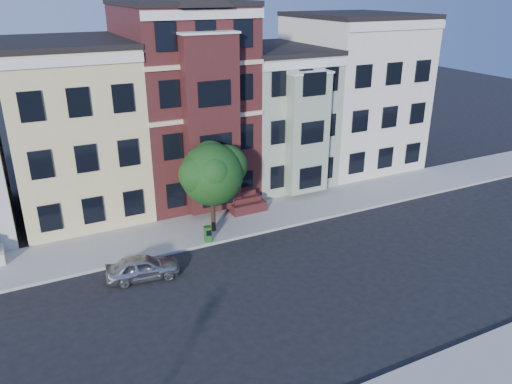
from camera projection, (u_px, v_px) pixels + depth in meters
ground at (294, 294)px, 22.76m from camera, size 120.00×120.00×0.00m
far_sidewalk at (224, 224)px, 29.36m from camera, size 60.00×4.00×0.15m
house_yellow at (73, 131)px, 29.98m from camera, size 7.00×9.00×10.00m
house_brown at (183, 103)px, 32.49m from camera, size 7.00×9.00×12.00m
house_green at (271, 115)px, 35.75m from camera, size 6.00×9.00×9.00m
house_cream at (351, 93)px, 38.27m from camera, size 8.00×9.00×11.00m
street_tree at (212, 178)px, 27.25m from camera, size 6.20×6.20×6.32m
parked_car at (143, 267)px, 23.82m from camera, size 3.61×1.83×1.18m
newspaper_box at (208, 234)px, 27.05m from camera, size 0.48×0.44×0.88m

